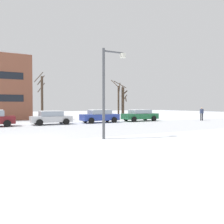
{
  "coord_description": "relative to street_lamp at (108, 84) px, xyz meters",
  "views": [
    {
      "loc": [
        -1.22,
        -13.7,
        1.98
      ],
      "look_at": [
        9.04,
        5.86,
        1.31
      ],
      "focal_mm": 36.35,
      "sensor_mm": 36.0,
      "label": 1
    }
  ],
  "objects": [
    {
      "name": "ground_plane",
      "position": [
        -4.79,
        1.72,
        -3.25
      ],
      "size": [
        120.0,
        120.0,
        0.0
      ],
      "primitive_type": "plane",
      "color": "white"
    },
    {
      "name": "road_surface",
      "position": [
        -4.79,
        5.58,
        -3.25
      ],
      "size": [
        80.0,
        9.72,
        0.0
      ],
      "color": "silver",
      "rests_on": "ground"
    },
    {
      "name": "street_lamp",
      "position": [
        0.0,
        0.0,
        0.0
      ],
      "size": [
        1.56,
        0.36,
        5.3
      ],
      "color": "#4C4F54",
      "rests_on": "ground"
    },
    {
      "name": "parked_car_silver",
      "position": [
        -0.8,
        11.38,
        -2.53
      ],
      "size": [
        4.02,
        2.14,
        1.41
      ],
      "color": "silver",
      "rests_on": "ground"
    },
    {
      "name": "parked_car_blue",
      "position": [
        4.66,
        11.38,
        -2.49
      ],
      "size": [
        4.27,
        2.01,
        1.48
      ],
      "color": "#283D93",
      "rests_on": "ground"
    },
    {
      "name": "parked_car_green",
      "position": [
        10.13,
        11.31,
        -2.5
      ],
      "size": [
        4.51,
        2.04,
        1.45
      ],
      "color": "#1E6038",
      "rests_on": "ground"
    },
    {
      "name": "pedestrian_crossing",
      "position": [
        17.8,
        8.47,
        -2.26
      ],
      "size": [
        0.53,
        0.45,
        1.7
      ],
      "color": "black",
      "rests_on": "ground"
    },
    {
      "name": "tree_far_mid",
      "position": [
        10.24,
        15.66,
        -0.83
      ],
      "size": [
        1.47,
        1.43,
        5.21
      ],
      "color": "#423326",
      "rests_on": "ground"
    },
    {
      "name": "tree_far_left",
      "position": [
        9.58,
        15.75,
        -0.61
      ],
      "size": [
        1.91,
        1.57,
        5.52
      ],
      "color": "#423326",
      "rests_on": "ground"
    },
    {
      "name": "tree_far_right",
      "position": [
        -0.85,
        15.89,
        -0.35
      ],
      "size": [
        1.32,
        1.02,
        6.06
      ],
      "color": "#423326",
      "rests_on": "ground"
    }
  ]
}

